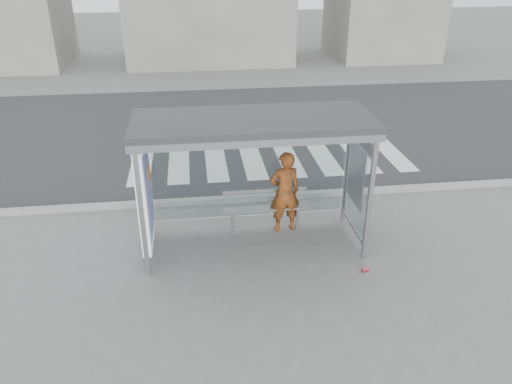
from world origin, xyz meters
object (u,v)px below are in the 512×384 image
Objects in this scene: bench at (265,208)px; person at (285,192)px; bus_shelter at (233,151)px; soda_can at (365,270)px.

person is at bearing -0.46° from bench.
bench is (0.68, 0.49, -1.46)m from bus_shelter.
soda_can is at bearing -46.73° from bench.
person is 1.01× the size of bench.
person is 0.51m from bench.
bench is (-0.39, 0.00, -0.34)m from person.
bus_shelter is at bearing -144.32° from bench.
bus_shelter reaches higher than soda_can.
bench is at bearing -7.36° from person.
bench is 2.36m from soda_can.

